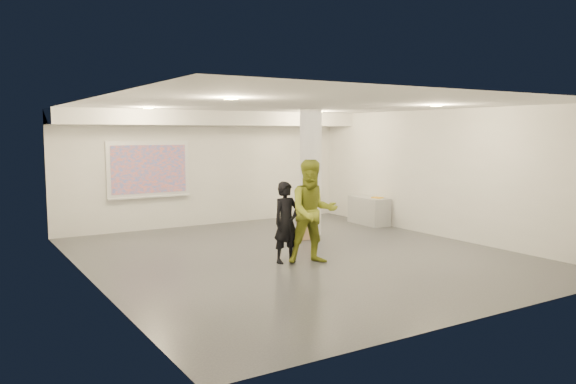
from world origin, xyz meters
TOP-DOWN VIEW (x-y plane):
  - floor at (0.00, 0.00)m, footprint 8.00×9.00m
  - ceiling at (0.00, 0.00)m, footprint 8.00×9.00m
  - wall_back at (0.00, 4.50)m, footprint 8.00×0.01m
  - wall_front at (0.00, -4.50)m, footprint 8.00×0.01m
  - wall_left at (-4.00, 0.00)m, footprint 0.01×9.00m
  - wall_right at (4.00, 0.00)m, footprint 0.01×9.00m
  - soffit_band at (0.00, 3.95)m, footprint 8.00×1.10m
  - downlight_nw at (-2.20, 2.50)m, footprint 0.22×0.22m
  - downlight_ne at (2.20, 2.50)m, footprint 0.22×0.22m
  - downlight_sw at (-2.20, -1.50)m, footprint 0.22×0.22m
  - downlight_se at (2.20, -1.50)m, footprint 0.22×0.22m
  - column at (1.50, 1.80)m, footprint 0.52×0.52m
  - projection_screen at (-1.60, 4.45)m, footprint 2.10×0.13m
  - credenza at (3.72, 2.27)m, footprint 0.58×1.28m
  - postit_pad at (3.77, 1.99)m, footprint 0.28×0.32m
  - cardboard_back at (1.20, 1.56)m, footprint 0.55×0.23m
  - cardboard_front at (1.06, 1.31)m, footprint 0.45×0.19m
  - woman at (-0.52, -0.38)m, footprint 0.60×0.42m
  - man at (-0.12, -0.68)m, footprint 1.15×1.02m

SIDE VIEW (x-z plane):
  - floor at x=0.00m, z-range -0.01..0.01m
  - cardboard_front at x=1.06m, z-range 0.00..0.49m
  - cardboard_back at x=1.20m, z-range 0.00..0.59m
  - credenza at x=3.72m, z-range 0.00..0.73m
  - postit_pad at x=3.77m, z-range 0.73..0.76m
  - woman at x=-0.52m, z-range 0.00..1.54m
  - man at x=-0.12m, z-range 0.00..1.96m
  - wall_back at x=0.00m, z-range 0.00..3.00m
  - wall_front at x=0.00m, z-range 0.00..3.00m
  - wall_left at x=-4.00m, z-range 0.00..3.00m
  - wall_right at x=4.00m, z-range 0.00..3.00m
  - column at x=1.50m, z-range 0.00..3.00m
  - projection_screen at x=-1.60m, z-range 0.82..2.24m
  - soffit_band at x=0.00m, z-range 2.64..3.00m
  - downlight_nw at x=-2.20m, z-range 2.97..2.99m
  - downlight_ne at x=2.20m, z-range 2.97..2.99m
  - downlight_sw at x=-2.20m, z-range 2.97..2.99m
  - downlight_se at x=2.20m, z-range 2.97..2.99m
  - ceiling at x=0.00m, z-range 3.00..3.00m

